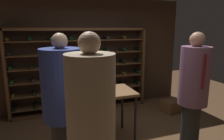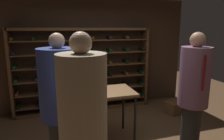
# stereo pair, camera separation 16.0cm
# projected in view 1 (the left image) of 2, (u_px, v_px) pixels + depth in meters

# --- Properties ---
(back_wall) EXTENTS (4.85, 0.10, 2.73)m
(back_wall) POSITION_uv_depth(u_px,v_px,m) (91.00, 54.00, 5.13)
(back_wall) COLOR #3D2B1E
(back_wall) RESTS_ON ground
(wine_rack) EXTENTS (3.28, 0.32, 2.01)m
(wine_rack) POSITION_uv_depth(u_px,v_px,m) (81.00, 71.00, 4.91)
(wine_rack) COLOR brown
(wine_rack) RESTS_ON ground
(tasting_table) EXTENTS (0.91, 0.70, 0.93)m
(tasting_table) POSITION_uv_depth(u_px,v_px,m) (108.00, 97.00, 3.61)
(tasting_table) COLOR brown
(tasting_table) RESTS_ON ground
(person_bystander_dark_jacket) EXTENTS (0.45, 0.46, 1.96)m
(person_bystander_dark_jacket) POSITION_uv_depth(u_px,v_px,m) (193.00, 89.00, 3.18)
(person_bystander_dark_jacket) COLOR #272727
(person_bystander_dark_jacket) RESTS_ON ground
(person_guest_blue_shirt) EXTENTS (0.46, 0.46, 1.99)m
(person_guest_blue_shirt) POSITION_uv_depth(u_px,v_px,m) (91.00, 127.00, 1.92)
(person_guest_blue_shirt) COLOR black
(person_guest_blue_shirt) RESTS_ON ground
(person_guest_khaki) EXTENTS (0.52, 0.52, 1.96)m
(person_guest_khaki) POSITION_uv_depth(u_px,v_px,m) (63.00, 102.00, 2.64)
(person_guest_khaki) COLOR #2B2B2B
(person_guest_khaki) RESTS_ON ground
(wine_crate) EXTENTS (0.54, 0.44, 0.29)m
(wine_crate) POSITION_uv_depth(u_px,v_px,m) (172.00, 106.00, 4.98)
(wine_crate) COLOR brown
(wine_crate) RESTS_ON ground
(wine_bottle_green_slim) EXTENTS (0.08, 0.08, 0.36)m
(wine_bottle_green_slim) POSITION_uv_depth(u_px,v_px,m) (94.00, 81.00, 3.71)
(wine_bottle_green_slim) COLOR black
(wine_bottle_green_slim) RESTS_ON tasting_table
(wine_bottle_black_capsule) EXTENTS (0.09, 0.09, 0.34)m
(wine_bottle_black_capsule) POSITION_uv_depth(u_px,v_px,m) (92.00, 84.00, 3.61)
(wine_bottle_black_capsule) COLOR black
(wine_bottle_black_capsule) RESTS_ON tasting_table
(wine_glass_stemmed_left) EXTENTS (0.08, 0.08, 0.15)m
(wine_glass_stemmed_left) POSITION_uv_depth(u_px,v_px,m) (102.00, 87.00, 3.41)
(wine_glass_stemmed_left) COLOR silver
(wine_glass_stemmed_left) RESTS_ON tasting_table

